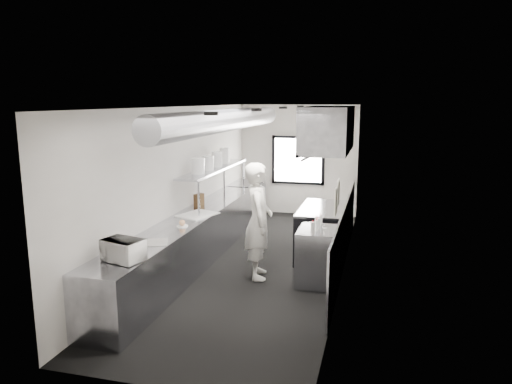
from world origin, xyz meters
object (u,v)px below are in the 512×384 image
Objects in this scene: line_cook at (258,221)px; squeeze_bottle_b at (316,225)px; microwave at (123,250)px; plate_stack_b at (208,163)px; range at (322,232)px; squeeze_bottle_c at (318,224)px; knife_block at (199,200)px; bottle_station at (318,256)px; plate_stack_c at (217,159)px; deli_tub_a at (121,248)px; squeeze_bottle_e at (321,220)px; squeeze_bottle_d at (317,222)px; far_work_table at (247,200)px; exhaust_hood at (328,129)px; prep_counter at (190,242)px; small_plate at (182,226)px; deli_tub_b at (121,247)px; squeeze_bottle_a at (313,228)px; plate_stack_a at (198,166)px; cutting_board at (198,215)px; plate_stack_d at (225,156)px; pass_shelf at (215,169)px.

line_cook reaches higher than squeeze_bottle_b.
plate_stack_b is at bearing 106.27° from microwave.
range is 1.49m from squeeze_bottle_c.
microwave is 2.01× the size of knife_block.
plate_stack_c reaches higher than bottle_station.
knife_block is (-0.03, 2.95, 0.07)m from deli_tub_a.
line_cook is 8.25× the size of knife_block.
line_cook is 11.02× the size of squeeze_bottle_c.
line_cook is at bearing -44.32° from plate_stack_b.
plate_stack_c is 2.90m from squeeze_bottle_e.
plate_stack_b is at bearing 88.33° from deli_tub_a.
far_work_table is at bearing 120.77° from squeeze_bottle_d.
exhaust_hood is 9.42× the size of knife_block.
squeeze_bottle_b is (2.41, 1.70, 0.04)m from deli_tub_a.
line_cook is at bearing -6.91° from prep_counter.
line_cook is at bearing -174.03° from squeeze_bottle_d.
microwave is at bearing -121.52° from exhaust_hood.
squeeze_bottle_d reaches higher than small_plate.
prep_counter is at bearing 178.52° from squeeze_bottle_d.
deli_tub_b is 0.77× the size of squeeze_bottle_e.
deli_tub_a is 0.69× the size of squeeze_bottle_a.
plate_stack_a is 0.93× the size of plate_stack_c.
squeeze_bottle_d is 0.14m from squeeze_bottle_e.
squeeze_bottle_b is at bearing 57.08° from microwave.
small_plate is 1.07× the size of squeeze_bottle_c.
squeeze_bottle_e reaches higher than cutting_board.
microwave is 3.29m from knife_block.
exhaust_hood is 17.46× the size of deli_tub_b.
small_plate is 0.65× the size of plate_stack_a.
prep_counter and far_work_table have the same top height.
exhaust_hood reaches higher than deli_tub_b.
bottle_station is at bearing -45.47° from plate_stack_d.
range is 3.42× the size of microwave.
prep_counter is 20.71× the size of plate_stack_a.
exhaust_hood reaches higher than squeeze_bottle_d.
pass_shelf is (-2.29, 0.30, -0.86)m from exhaust_hood.
exhaust_hood reaches higher than squeeze_bottle_e.
pass_shelf is 14.91× the size of squeeze_bottle_a.
plate_stack_c reaches higher than microwave.
plate_stack_c is at bearing 88.62° from plate_stack_b.
deli_tub_b is 0.44× the size of plate_stack_a.
knife_block is 0.75× the size of plate_stack_c.
squeeze_bottle_a is at bearing -95.74° from squeeze_bottle_b.
squeeze_bottle_e is at bearing 87.63° from squeeze_bottle_c.
plate_stack_d reaches higher than squeeze_bottle_c.
far_work_table is 2.84m from plate_stack_b.
squeeze_bottle_d is at bearing -1.48° from prep_counter.
pass_shelf is 9.07× the size of plate_stack_d.
deli_tub_b is 1.41m from small_plate.
plate_stack_a is at bearing 88.46° from deli_tub_a.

